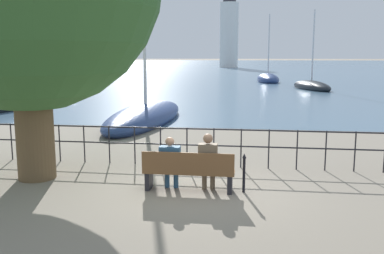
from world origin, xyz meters
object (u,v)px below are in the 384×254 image
park_bench (188,172)px  seated_person_left (170,161)px  seated_person_right (208,160)px  closed_umbrella (244,171)px  sailboat_3 (311,86)px  harbor_lighthouse (229,31)px  sailboat_0 (268,79)px  sailboat_4 (72,80)px  sailboat_5 (146,116)px

park_bench → seated_person_left: (-0.42, 0.08, 0.22)m
seated_person_left → seated_person_right: (0.84, -0.00, 0.05)m
closed_umbrella → seated_person_left: bearing=-179.5°
sailboat_3 → harbor_lighthouse: bearing=83.5°
sailboat_0 → harbor_lighthouse: harbor_lighthouse is taller
seated_person_left → sailboat_3: bearing=76.9°
sailboat_4 → sailboat_5: sailboat_5 is taller
seated_person_right → harbor_lighthouse: bearing=92.8°
seated_person_right → sailboat_0: sailboat_0 is taller
sailboat_5 → harbor_lighthouse: size_ratio=0.62×
sailboat_3 → sailboat_4: sailboat_4 is taller
sailboat_5 → closed_umbrella: bearing=-61.4°
park_bench → harbor_lighthouse: size_ratio=0.10×
sailboat_0 → sailboat_3: size_ratio=1.10×
seated_person_left → sailboat_5: 10.04m
seated_person_left → park_bench: bearing=-10.7°
seated_person_right → sailboat_0: (2.79, 41.14, -0.39)m
sailboat_0 → sailboat_3: bearing=-77.8°
seated_person_right → sailboat_5: bearing=111.5°
sailboat_5 → harbor_lighthouse: harbor_lighthouse is taller
seated_person_right → closed_umbrella: (0.79, 0.02, -0.22)m
closed_umbrella → sailboat_3: (5.50, 30.67, -0.23)m
park_bench → sailboat_0: bearing=85.6°
seated_person_left → closed_umbrella: (1.62, 0.01, -0.17)m
seated_person_right → seated_person_left: bearing=179.8°
park_bench → harbor_lighthouse: 105.05m
sailboat_0 → sailboat_4: sailboat_4 is taller
sailboat_0 → sailboat_3: sailboat_0 is taller
sailboat_3 → sailboat_4: (-24.86, 5.10, 0.13)m
sailboat_5 → park_bench: bearing=-67.7°
sailboat_4 → sailboat_5: (14.79, -26.19, -0.09)m
closed_umbrella → sailboat_5: (-4.57, 9.58, -0.19)m
park_bench → sailboat_3: size_ratio=0.27×
park_bench → seated_person_right: (0.42, 0.08, 0.26)m
seated_person_right → closed_umbrella: 0.82m
sailboat_0 → seated_person_right: bearing=-100.1°
harbor_lighthouse → seated_person_left: bearing=-87.7°
closed_umbrella → sailboat_5: sailboat_5 is taller
seated_person_right → sailboat_4: size_ratio=0.14×
park_bench → sailboat_0: 41.35m
seated_person_left → seated_person_right: size_ratio=0.93×
seated_person_right → sailboat_3: (6.28, 30.68, -0.45)m
seated_person_right → harbor_lighthouse: (-5.11, 104.48, 8.69)m
park_bench → sailboat_3: 31.48m
sailboat_0 → harbor_lighthouse: (-7.90, 63.34, 9.08)m
park_bench → seated_person_left: 0.48m
seated_person_right → closed_umbrella: seated_person_right is taller
sailboat_3 → closed_umbrella: bearing=-115.4°
seated_person_left → harbor_lighthouse: 104.93m
park_bench → seated_person_right: size_ratio=1.56×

